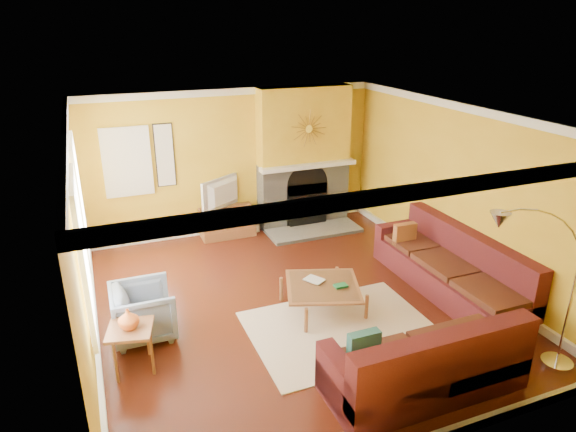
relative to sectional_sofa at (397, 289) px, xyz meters
name	(u,v)px	position (x,y,z in m)	size (l,w,h in m)	color
floor	(294,302)	(-1.13, 0.91, -0.46)	(5.50, 6.00, 0.02)	#5D2313
ceiling	(295,116)	(-1.13, 0.91, 2.26)	(5.50, 6.00, 0.02)	white
wall_back	(233,162)	(-1.13, 3.92, 0.90)	(5.50, 0.02, 2.70)	gold
wall_front	(428,333)	(-1.13, -2.10, 0.90)	(5.50, 0.02, 2.70)	gold
wall_left	(78,247)	(-3.89, 0.91, 0.90)	(0.02, 6.00, 2.70)	gold
wall_right	(459,192)	(1.63, 0.91, 0.90)	(0.02, 6.00, 2.70)	gold
baseboard	(294,298)	(-1.13, 0.91, -0.39)	(5.50, 6.00, 0.12)	white
crown_molding	(295,121)	(-1.13, 0.91, 2.19)	(5.50, 6.00, 0.12)	white
window_left_near	(78,200)	(-3.85, 2.21, 1.05)	(0.06, 1.22, 1.72)	white
window_left_far	(81,255)	(-3.85, 0.31, 1.05)	(0.06, 1.22, 1.72)	white
window_back	(127,162)	(-3.03, 3.87, 1.10)	(0.82, 0.06, 1.22)	white
wall_art	(165,155)	(-2.38, 3.88, 1.15)	(0.34, 0.04, 1.14)	white
fireplace	(304,158)	(0.22, 3.71, 0.90)	(1.80, 0.40, 2.70)	gray
mantel	(309,166)	(0.22, 3.47, 0.80)	(1.92, 0.22, 0.08)	white
hearth	(314,231)	(0.22, 3.16, -0.42)	(1.80, 0.70, 0.06)	gray
sunburst	(309,129)	(0.22, 3.48, 1.50)	(0.70, 0.04, 0.70)	olive
rug	(342,329)	(-0.82, 0.01, -0.44)	(2.40, 1.80, 0.02)	beige
sectional_sofa	(397,289)	(0.00, 0.00, 0.00)	(3.24, 3.58, 0.90)	#5A1C22
coffee_table	(322,297)	(-0.84, 0.57, -0.25)	(1.00, 1.00, 0.40)	white
media_console	(227,222)	(-1.37, 3.63, -0.17)	(1.00, 0.45, 0.55)	#955C36
tv	(226,193)	(-1.37, 3.63, 0.39)	(1.02, 0.13, 0.59)	black
subwoofer	(250,223)	(-0.90, 3.72, -0.30)	(0.30, 0.30, 0.30)	white
armchair	(143,311)	(-3.25, 0.85, -0.10)	(0.76, 0.78, 0.71)	gray
side_table	(132,348)	(-3.46, 0.21, -0.17)	(0.50, 0.50, 0.55)	#955C36
vase	(128,319)	(-3.46, 0.21, 0.22)	(0.24, 0.24, 0.25)	orange
book	(310,283)	(-0.99, 0.67, -0.04)	(0.20, 0.27, 0.03)	white
arc_lamp	(535,296)	(0.65, -1.61, 0.61)	(1.35, 0.36, 2.12)	silver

